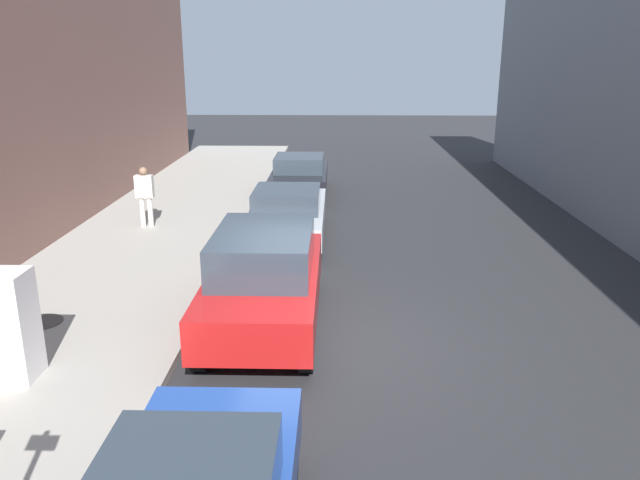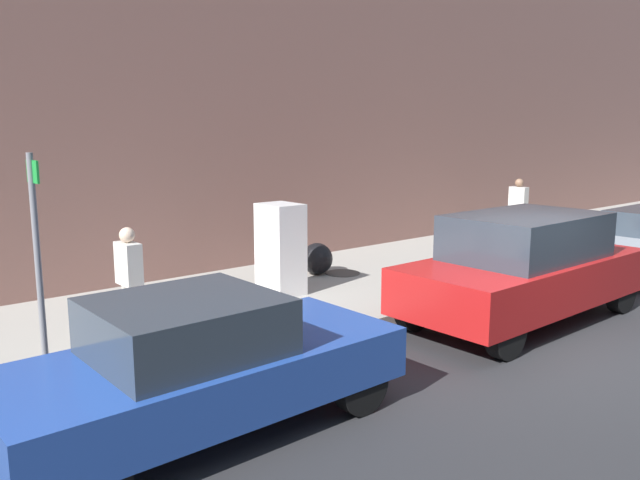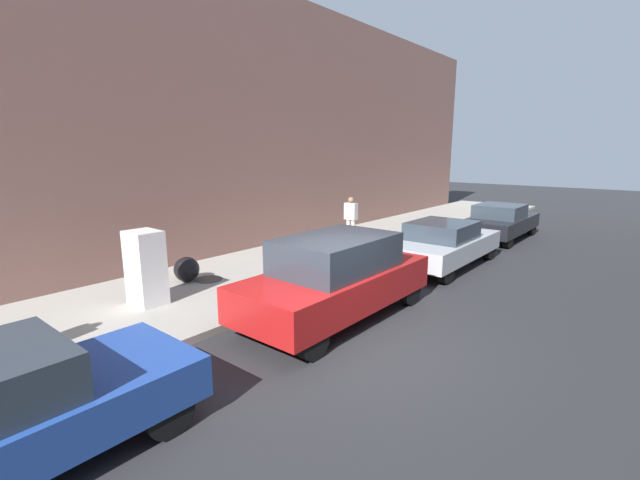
{
  "view_description": "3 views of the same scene",
  "coord_description": "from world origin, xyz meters",
  "px_view_note": "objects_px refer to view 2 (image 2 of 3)",
  "views": [
    {
      "loc": [
        0.34,
        -9.52,
        4.66
      ],
      "look_at": [
        0.06,
        0.94,
        1.51
      ],
      "focal_mm": 35.0,
      "sensor_mm": 36.0,
      "label": 1
    },
    {
      "loc": [
        4.37,
        -8.01,
        3.02
      ],
      "look_at": [
        -2.8,
        -1.94,
        1.37
      ],
      "focal_mm": 35.0,
      "sensor_mm": 36.0,
      "label": 2
    },
    {
      "loc": [
        4.22,
        -5.99,
        3.43
      ],
      "look_at": [
        -1.5,
        0.9,
        1.55
      ],
      "focal_mm": 24.0,
      "sensor_mm": 36.0,
      "label": 3
    }
  ],
  "objects_px": {
    "trash_bag": "(317,259)",
    "pedestrian_walking_far": "(518,205)",
    "pedestrian_standing_near": "(129,276)",
    "discarded_refrigerator": "(281,249)",
    "street_sign_post": "(38,261)",
    "parked_suv_red": "(524,267)",
    "parked_hatchback_blue": "(201,364)"
  },
  "relations": [
    {
      "from": "street_sign_post",
      "to": "pedestrian_standing_near",
      "type": "distance_m",
      "value": 1.88
    },
    {
      "from": "trash_bag",
      "to": "parked_suv_red",
      "type": "xyz_separation_m",
      "value": [
        4.17,
        0.81,
        0.42
      ]
    },
    {
      "from": "trash_bag",
      "to": "pedestrian_standing_near",
      "type": "height_order",
      "value": "pedestrian_standing_near"
    },
    {
      "from": "discarded_refrigerator",
      "to": "parked_suv_red",
      "type": "relative_size",
      "value": 0.35
    },
    {
      "from": "street_sign_post",
      "to": "trash_bag",
      "type": "xyz_separation_m",
      "value": [
        -2.47,
        6.0,
        -1.16
      ]
    },
    {
      "from": "discarded_refrigerator",
      "to": "pedestrian_standing_near",
      "type": "bearing_deg",
      "value": -77.8
    },
    {
      "from": "pedestrian_standing_near",
      "to": "parked_hatchback_blue",
      "type": "xyz_separation_m",
      "value": [
        2.76,
        -0.47,
        -0.34
      ]
    },
    {
      "from": "street_sign_post",
      "to": "parked_suv_red",
      "type": "xyz_separation_m",
      "value": [
        1.7,
        6.8,
        -0.74
      ]
    },
    {
      "from": "street_sign_post",
      "to": "pedestrian_standing_near",
      "type": "height_order",
      "value": "street_sign_post"
    },
    {
      "from": "pedestrian_standing_near",
      "to": "parked_suv_red",
      "type": "distance_m",
      "value": 6.02
    },
    {
      "from": "discarded_refrigerator",
      "to": "pedestrian_walking_far",
      "type": "height_order",
      "value": "pedestrian_walking_far"
    },
    {
      "from": "pedestrian_walking_far",
      "to": "pedestrian_standing_near",
      "type": "xyz_separation_m",
      "value": [
        1.11,
        -11.26,
        -0.03
      ]
    },
    {
      "from": "trash_bag",
      "to": "pedestrian_walking_far",
      "type": "xyz_separation_m",
      "value": [
        0.3,
        6.71,
        0.62
      ]
    },
    {
      "from": "pedestrian_walking_far",
      "to": "parked_suv_red",
      "type": "distance_m",
      "value": 7.06
    },
    {
      "from": "parked_hatchback_blue",
      "to": "pedestrian_standing_near",
      "type": "bearing_deg",
      "value": 170.38
    },
    {
      "from": "trash_bag",
      "to": "street_sign_post",
      "type": "bearing_deg",
      "value": -67.65
    },
    {
      "from": "pedestrian_walking_far",
      "to": "pedestrian_standing_near",
      "type": "bearing_deg",
      "value": -115.83
    },
    {
      "from": "trash_bag",
      "to": "pedestrian_walking_far",
      "type": "bearing_deg",
      "value": 87.4
    },
    {
      "from": "trash_bag",
      "to": "pedestrian_standing_near",
      "type": "xyz_separation_m",
      "value": [
        1.41,
        -4.54,
        0.58
      ]
    },
    {
      "from": "street_sign_post",
      "to": "pedestrian_standing_near",
      "type": "bearing_deg",
      "value": 125.95
    },
    {
      "from": "street_sign_post",
      "to": "trash_bag",
      "type": "bearing_deg",
      "value": 112.35
    },
    {
      "from": "street_sign_post",
      "to": "parked_hatchback_blue",
      "type": "bearing_deg",
      "value": 30.01
    },
    {
      "from": "discarded_refrigerator",
      "to": "pedestrian_standing_near",
      "type": "height_order",
      "value": "discarded_refrigerator"
    },
    {
      "from": "street_sign_post",
      "to": "pedestrian_walking_far",
      "type": "height_order",
      "value": "street_sign_post"
    },
    {
      "from": "trash_bag",
      "to": "pedestrian_walking_far",
      "type": "distance_m",
      "value": 6.75
    },
    {
      "from": "pedestrian_walking_far",
      "to": "parked_suv_red",
      "type": "xyz_separation_m",
      "value": [
        3.86,
        -5.91,
        -0.2
      ]
    },
    {
      "from": "discarded_refrigerator",
      "to": "trash_bag",
      "type": "height_order",
      "value": "discarded_refrigerator"
    },
    {
      "from": "trash_bag",
      "to": "parked_hatchback_blue",
      "type": "relative_size",
      "value": 0.16
    },
    {
      "from": "parked_suv_red",
      "to": "pedestrian_walking_far",
      "type": "bearing_deg",
      "value": 123.2
    },
    {
      "from": "discarded_refrigerator",
      "to": "street_sign_post",
      "type": "relative_size",
      "value": 0.61
    },
    {
      "from": "street_sign_post",
      "to": "parked_hatchback_blue",
      "type": "relative_size",
      "value": 0.65
    },
    {
      "from": "street_sign_post",
      "to": "trash_bag",
      "type": "relative_size",
      "value": 4.14
    }
  ]
}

